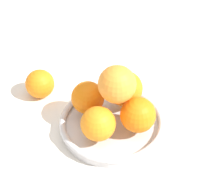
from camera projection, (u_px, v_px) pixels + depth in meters
name	position (u px, v px, depth m)	size (l,w,h in m)	color
ground_plane	(112.00, 128.00, 0.81)	(4.00, 4.00, 0.00)	silver
fruit_bowl	(112.00, 123.00, 0.81)	(0.23, 0.23, 0.03)	silver
orange_pile	(114.00, 100.00, 0.77)	(0.17, 0.17, 0.14)	orange
stray_orange	(40.00, 84.00, 0.87)	(0.07, 0.07, 0.07)	orange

